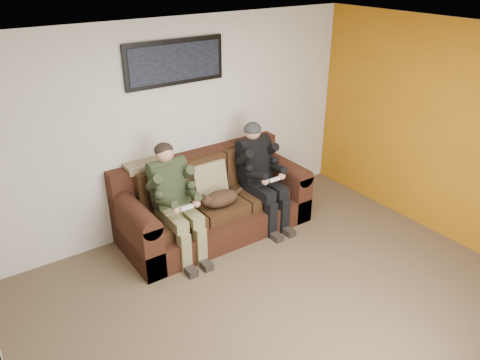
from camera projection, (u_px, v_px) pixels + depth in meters
floor at (294, 313)px, 4.66m from camera, size 5.00×5.00×0.00m
ceiling at (312, 47)px, 3.51m from camera, size 5.00×5.00×0.00m
wall_back at (180, 127)px, 5.74m from camera, size 5.00×0.00×5.00m
wall_right at (466, 140)px, 5.36m from camera, size 0.00×4.50×4.50m
accent_wall_right at (465, 140)px, 5.36m from camera, size 0.00×4.50×4.50m
sofa at (212, 203)px, 5.94m from camera, size 2.36×1.02×0.97m
throw_pillow at (209, 179)px, 5.83m from camera, size 0.45×0.22×0.45m
throw_blanket at (145, 165)px, 5.52m from camera, size 0.48×0.24×0.09m
person_left at (174, 195)px, 5.30m from camera, size 0.51×0.87×1.33m
person_right at (260, 169)px, 5.93m from camera, size 0.51×0.86×1.34m
cat at (220, 199)px, 5.61m from camera, size 0.66×0.26×0.24m
framed_poster at (175, 62)px, 5.35m from camera, size 1.25×0.05×0.52m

